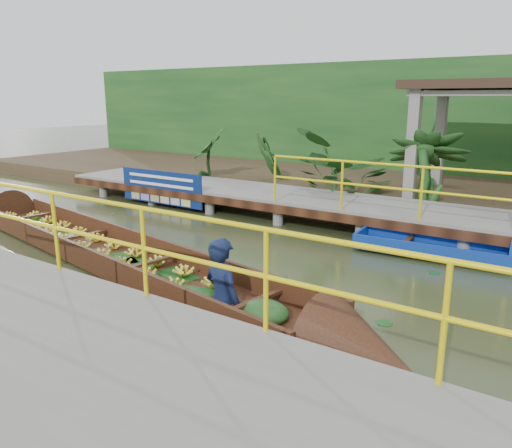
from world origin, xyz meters
The scene contains 10 objects.
ground centered at (0.00, 0.00, 0.00)m, with size 80.00×80.00×0.00m, color #2F371B.
land_strip centered at (0.00, 7.50, 0.23)m, with size 30.00×8.00×0.45m, color #36291B.
far_dock centered at (0.02, 3.43, 0.48)m, with size 16.00×2.06×1.66m.
near_dock centered at (1.00, -4.20, 0.30)m, with size 18.00×2.40×1.73m.
pavilion centered at (3.00, 6.30, 2.82)m, with size 4.40×3.00×3.00m.
foliage_backdrop centered at (0.00, 10.00, 2.00)m, with size 30.00×0.80×4.00m, color #143E18.
vendor_boat centered at (-1.74, -1.24, 0.24)m, with size 11.35×3.02×2.29m.
moored_blue_boat centered at (3.31, 2.31, 0.13)m, with size 3.21×1.02×0.75m.
blue_banner centered at (-4.44, 2.48, 0.56)m, with size 2.76×0.04×0.86m.
tropical_plants centered at (1.33, 5.30, 1.20)m, with size 14.19×1.19×1.49m.
Camera 1 is at (4.76, -6.70, 2.80)m, focal length 35.00 mm.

